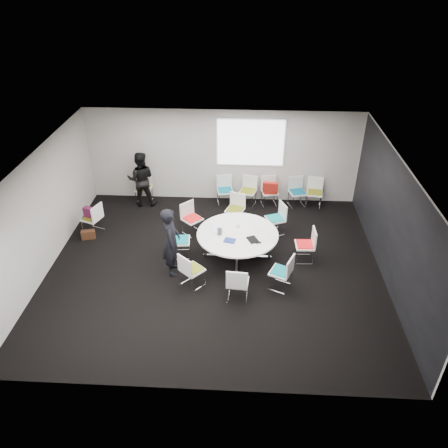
# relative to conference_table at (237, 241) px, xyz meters

# --- Properties ---
(room_shell) EXTENTS (8.08, 7.08, 2.88)m
(room_shell) POSITION_rel_conference_table_xyz_m (-0.43, -0.42, 0.89)
(room_shell) COLOR black
(room_shell) RESTS_ON ground
(conference_table) EXTENTS (1.98, 1.98, 0.73)m
(conference_table) POSITION_rel_conference_table_xyz_m (0.00, 0.00, 0.00)
(conference_table) COLOR silver
(conference_table) RESTS_ON ground
(projection_screen) EXTENTS (1.90, 0.03, 1.35)m
(projection_screen) POSITION_rel_conference_table_xyz_m (0.27, 3.04, 1.34)
(projection_screen) COLOR white
(projection_screen) RESTS_ON room_shell
(chair_ring_a) EXTENTS (0.47, 0.48, 0.88)m
(chair_ring_a) POSITION_rel_conference_table_xyz_m (1.66, -0.00, -0.23)
(chair_ring_a) COLOR silver
(chair_ring_a) RESTS_ON ground
(chair_ring_b) EXTENTS (0.59, 0.59, 0.88)m
(chair_ring_b) POSITION_rel_conference_table_xyz_m (0.99, 1.19, -0.23)
(chair_ring_b) COLOR silver
(chair_ring_b) RESTS_ON ground
(chair_ring_c) EXTENTS (0.59, 0.58, 0.88)m
(chair_ring_c) POSITION_rel_conference_table_xyz_m (-0.11, 1.61, -0.23)
(chair_ring_c) COLOR silver
(chair_ring_c) RESTS_ON ground
(chair_ring_d) EXTENTS (0.64, 0.64, 0.88)m
(chair_ring_d) POSITION_rel_conference_table_xyz_m (-1.25, 1.07, -0.23)
(chair_ring_d) COLOR silver
(chair_ring_d) RESTS_ON ground
(chair_ring_e) EXTENTS (0.49, 0.50, 0.88)m
(chair_ring_e) POSITION_rel_conference_table_xyz_m (-1.42, 0.03, -0.23)
(chair_ring_e) COLOR silver
(chair_ring_e) RESTS_ON ground
(chair_ring_f) EXTENTS (0.64, 0.64, 0.88)m
(chair_ring_f) POSITION_rel_conference_table_xyz_m (-1.00, -1.12, -0.23)
(chair_ring_f) COLOR silver
(chair_ring_f) RESTS_ON ground
(chair_ring_g) EXTENTS (0.50, 0.49, 0.88)m
(chair_ring_g) POSITION_rel_conference_table_xyz_m (0.05, -1.51, -0.23)
(chair_ring_g) COLOR silver
(chair_ring_g) RESTS_ON ground
(chair_ring_h) EXTENTS (0.60, 0.60, 0.88)m
(chair_ring_h) POSITION_rel_conference_table_xyz_m (1.02, -1.09, -0.23)
(chair_ring_h) COLOR silver
(chair_ring_h) RESTS_ON ground
(chair_back_a) EXTENTS (0.54, 0.53, 0.88)m
(chair_back_a) POSITION_rel_conference_table_xyz_m (-0.45, 2.74, -0.23)
(chair_back_a) COLOR silver
(chair_back_a) RESTS_ON ground
(chair_back_b) EXTENTS (0.57, 0.56, 0.88)m
(chair_back_b) POSITION_rel_conference_table_xyz_m (0.24, 2.73, -0.23)
(chair_back_b) COLOR silver
(chair_back_b) RESTS_ON ground
(chair_back_c) EXTENTS (0.54, 0.53, 0.88)m
(chair_back_c) POSITION_rel_conference_table_xyz_m (0.88, 2.74, -0.23)
(chair_back_c) COLOR silver
(chair_back_c) RESTS_ON ground
(chair_back_d) EXTENTS (0.57, 0.56, 0.88)m
(chair_back_d) POSITION_rel_conference_table_xyz_m (1.71, 2.74, -0.23)
(chair_back_d) COLOR silver
(chair_back_d) RESTS_ON ground
(chair_back_e) EXTENTS (0.52, 0.51, 0.88)m
(chair_back_e) POSITION_rel_conference_table_xyz_m (2.22, 2.74, -0.23)
(chair_back_e) COLOR silver
(chair_back_e) RESTS_ON ground
(chair_spare_left) EXTENTS (0.58, 0.58, 0.88)m
(chair_spare_left) POSITION_rel_conference_table_xyz_m (-3.93, 0.96, -0.23)
(chair_spare_left) COLOR silver
(chair_spare_left) RESTS_ON ground
(chair_person_back) EXTENTS (0.49, 0.48, 0.88)m
(chair_person_back) POSITION_rel_conference_table_xyz_m (-2.92, 2.74, -0.23)
(chair_person_back) COLOR silver
(chair_person_back) RESTS_ON ground
(person_main) EXTENTS (0.48, 0.67, 1.72)m
(person_main) POSITION_rel_conference_table_xyz_m (-1.51, -0.63, 0.35)
(person_main) COLOR black
(person_main) RESTS_ON ground
(person_back) EXTENTS (0.87, 0.70, 1.68)m
(person_back) POSITION_rel_conference_table_xyz_m (-2.92, 2.58, 0.33)
(person_back) COLOR black
(person_back) RESTS_ON ground
(laptop) EXTENTS (0.22, 0.32, 0.02)m
(laptop) POSITION_rel_conference_table_xyz_m (-0.40, 0.04, 0.23)
(laptop) COLOR #333338
(laptop) RESTS_ON conference_table
(laptop_lid) EXTENTS (0.18, 0.26, 0.22)m
(laptop_lid) POSITION_rel_conference_table_xyz_m (-0.57, 0.03, 0.35)
(laptop_lid) COLOR silver
(laptop_lid) RESTS_ON conference_table
(notebook_black) EXTENTS (0.33, 0.37, 0.02)m
(notebook_black) POSITION_rel_conference_table_xyz_m (0.37, -0.27, 0.23)
(notebook_black) COLOR black
(notebook_black) RESTS_ON conference_table
(tablet_folio) EXTENTS (0.30, 0.26, 0.03)m
(tablet_folio) POSITION_rel_conference_table_xyz_m (-0.18, -0.33, 0.23)
(tablet_folio) COLOR navy
(tablet_folio) RESTS_ON conference_table
(papers_right) EXTENTS (0.37, 0.35, 0.00)m
(papers_right) POSITION_rel_conference_table_xyz_m (0.54, 0.24, 0.22)
(papers_right) COLOR silver
(papers_right) RESTS_ON conference_table
(papers_front) EXTENTS (0.34, 0.27, 0.00)m
(papers_front) POSITION_rel_conference_table_xyz_m (0.76, -0.22, 0.22)
(papers_front) COLOR silver
(papers_front) RESTS_ON conference_table
(cup) EXTENTS (0.08, 0.08, 0.09)m
(cup) POSITION_rel_conference_table_xyz_m (-0.00, 0.28, 0.26)
(cup) COLOR white
(cup) RESTS_ON conference_table
(phone) EXTENTS (0.15, 0.11, 0.01)m
(phone) POSITION_rel_conference_table_xyz_m (0.50, -0.38, 0.22)
(phone) COLOR black
(phone) RESTS_ON conference_table
(maroon_bag) EXTENTS (0.42, 0.24, 0.28)m
(maroon_bag) POSITION_rel_conference_table_xyz_m (-3.94, 0.96, 0.11)
(maroon_bag) COLOR #551637
(maroon_bag) RESTS_ON chair_spare_left
(brown_bag) EXTENTS (0.39, 0.24, 0.24)m
(brown_bag) POSITION_rel_conference_table_xyz_m (-3.99, 0.65, -0.39)
(brown_bag) COLOR #402414
(brown_bag) RESTS_ON ground
(red_jacket) EXTENTS (0.46, 0.21, 0.36)m
(red_jacket) POSITION_rel_conference_table_xyz_m (0.89, 2.52, 0.19)
(red_jacket) COLOR #A31C14
(red_jacket) RESTS_ON chair_back_c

